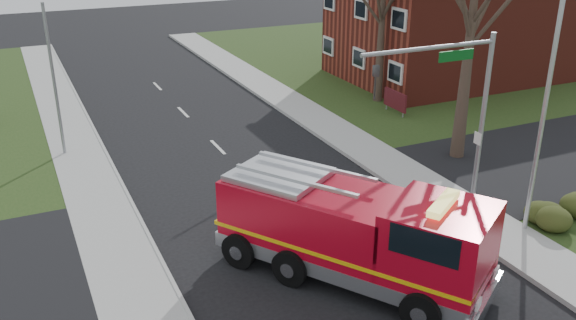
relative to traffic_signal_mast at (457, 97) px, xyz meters
name	(u,v)px	position (x,y,z in m)	size (l,w,h in m)	color
ground	(341,272)	(-5.21, -1.50, -4.71)	(120.00, 120.00, 0.00)	black
sidewalk_right	(493,229)	(0.99, -1.50, -4.63)	(2.40, 80.00, 0.15)	#9A9B95
brick_building	(458,22)	(13.79, 16.50, -1.05)	(15.40, 10.40, 7.25)	maroon
health_center_sign	(395,100)	(5.29, 11.00, -3.83)	(0.12, 2.00, 1.40)	#4F1219
hedge_corner	(575,213)	(3.79, -2.50, -4.13)	(2.80, 2.00, 0.90)	#2B3714
traffic_signal_mast	(457,97)	(0.00, 0.00, 0.00)	(5.29, 0.18, 6.80)	gray
streetlight_pole	(543,110)	(1.93, -2.00, -0.16)	(1.48, 0.16, 8.40)	#B7BABF
utility_pole_far	(54,83)	(-12.01, 12.50, -1.21)	(0.14, 0.14, 7.00)	gray
fire_engine	(355,234)	(-5.02, -1.89, -3.20)	(6.87, 8.47, 3.34)	#AE081A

